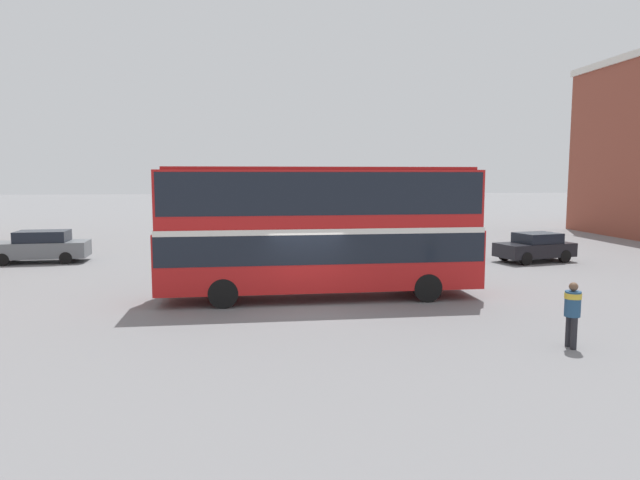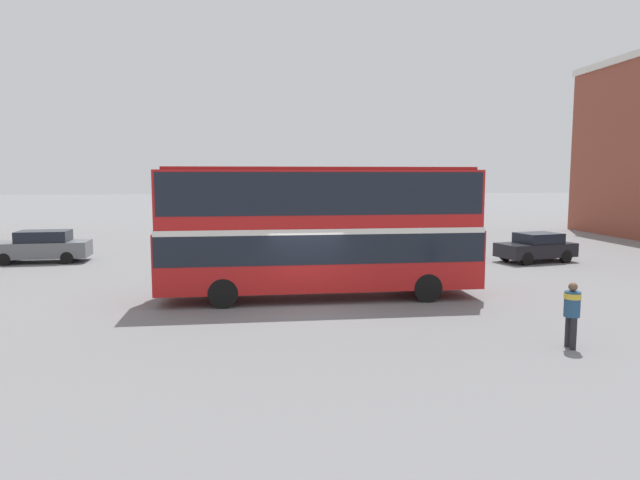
# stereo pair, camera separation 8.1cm
# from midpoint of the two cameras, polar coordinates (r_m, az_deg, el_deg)

# --- Properties ---
(ground_plane) EXTENTS (240.00, 240.00, 0.00)m
(ground_plane) POSITION_cam_midpoint_polar(r_m,az_deg,el_deg) (19.18, -1.38, -6.81)
(ground_plane) COLOR slate
(double_decker_bus) EXTENTS (11.42, 2.75, 4.70)m
(double_decker_bus) POSITION_cam_midpoint_polar(r_m,az_deg,el_deg) (20.27, -0.11, 1.60)
(double_decker_bus) COLOR red
(double_decker_bus) RESTS_ON ground_plane
(pedestrian_foreground) EXTENTS (0.43, 0.43, 1.71)m
(pedestrian_foreground) POSITION_cam_midpoint_polar(r_m,az_deg,el_deg) (15.97, 23.80, -6.23)
(pedestrian_foreground) COLOR #232328
(pedestrian_foreground) RESTS_ON ground_plane
(parked_car_kerb_near) EXTENTS (4.82, 2.19, 1.62)m
(parked_car_kerb_near) POSITION_cam_midpoint_polar(r_m,az_deg,el_deg) (32.26, -26.26, -0.60)
(parked_car_kerb_near) COLOR slate
(parked_car_kerb_near) RESTS_ON ground_plane
(parked_car_kerb_far) EXTENTS (4.23, 2.68, 1.48)m
(parked_car_kerb_far) POSITION_cam_midpoint_polar(r_m,az_deg,el_deg) (31.20, 20.65, -0.67)
(parked_car_kerb_far) COLOR black
(parked_car_kerb_far) RESTS_ON ground_plane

